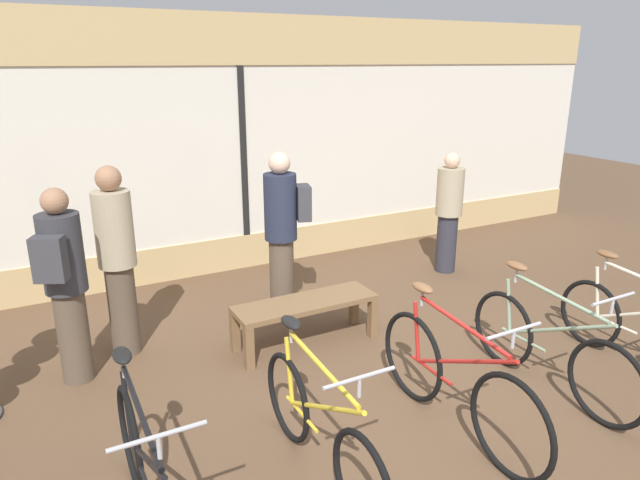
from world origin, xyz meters
The scene contains 11 objects.
ground_plane centered at (0.00, 0.00, 0.00)m, with size 24.00×24.00×0.00m, color brown.
shop_back_wall centered at (0.00, 3.59, 1.64)m, with size 12.00×0.08×3.20m.
bicycle_far_left centered at (-2.16, -0.43, 0.39)m, with size 0.46×1.75×1.02m.
bicycle_left centered at (-1.07, -0.46, 0.38)m, with size 0.46×1.68×1.01m.
bicycle_center centered at (0.05, -0.49, 0.41)m, with size 0.46×1.79×1.05m.
bicycle_right centered at (1.11, -0.43, 0.39)m, with size 0.46×1.74×1.03m.
display_bench centered at (-0.30, 1.25, 0.37)m, with size 1.40×0.44×0.46m.
customer_near_rack centered at (-1.87, 1.93, 0.95)m, with size 0.42×0.42×1.79m.
customer_by_window centered at (2.24, 2.20, 0.82)m, with size 0.45×0.45×1.56m.
customer_mid_floor centered at (-0.21, 1.96, 0.97)m, with size 0.54×0.42×1.79m.
customer_near_bench centered at (-2.34, 1.60, 0.92)m, with size 0.47×0.56×1.70m.
Camera 1 is at (-2.56, -3.24, 2.66)m, focal length 32.00 mm.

